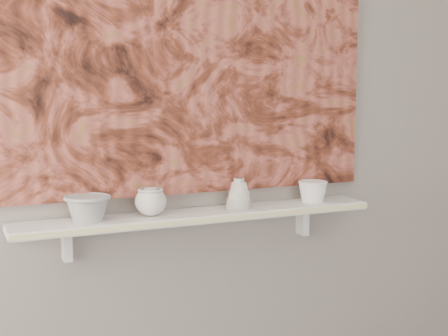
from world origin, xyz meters
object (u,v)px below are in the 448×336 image
shelf (201,215)px  bell_vessel (239,193)px  painting (192,49)px  cup_cream (151,202)px  bowl_grey (88,208)px  bowl_white (313,191)px

shelf → bell_vessel: 0.18m
painting → bell_vessel: painting is taller
shelf → bell_vessel: size_ratio=11.85×
painting → cup_cream: 0.60m
cup_cream → bell_vessel: (0.36, 0.00, 0.01)m
bowl_grey → bowl_white: bearing=0.0°
shelf → bowl_grey: size_ratio=8.55×
painting → bowl_white: size_ratio=12.39×
bowl_grey → bell_vessel: (0.59, 0.00, 0.01)m
bowl_white → bell_vessel: bearing=180.0°
bell_vessel → bowl_white: (0.34, 0.00, -0.02)m
shelf → bowl_white: bowl_white is taller
shelf → cup_cream: (-0.20, 0.00, 0.07)m
painting → bowl_grey: bearing=-169.3°
bowl_grey → painting: bearing=10.7°
painting → bowl_white: bearing=-9.2°
painting → bowl_white: painting is taller
shelf → bowl_grey: 0.43m
painting → cup_cream: size_ratio=13.07×
shelf → painting: 0.63m
bell_vessel → bowl_white: 0.34m
bowl_grey → cup_cream: cup_cream is taller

